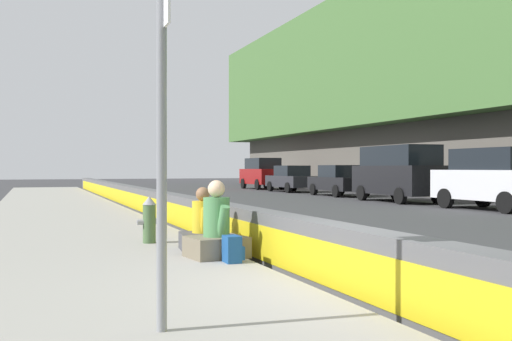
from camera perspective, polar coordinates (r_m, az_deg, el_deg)
ground_plane at (r=7.34m, az=9.27°, el=-11.96°), size 160.00×160.00×0.00m
sidewalk_strip at (r=6.46m, az=-12.14°, el=-13.02°), size 80.00×4.40×0.14m
jersey_barrier at (r=7.26m, az=9.24°, el=-8.69°), size 76.00×0.45×0.85m
route_sign_post at (r=5.25m, az=-8.98°, el=7.46°), size 0.44×0.09×3.60m
fire_hydrant at (r=11.41m, az=-10.18°, el=-4.60°), size 0.26×0.46×0.88m
seated_person_foreground at (r=9.48m, az=-3.81°, el=-6.00°), size 0.86×0.97×1.22m
seated_person_middle at (r=10.40m, az=-5.12°, el=-5.68°), size 0.75×0.85×1.08m
backpack at (r=8.97m, az=-2.25°, el=-7.56°), size 0.32×0.28×0.40m
parked_car_third at (r=23.54m, az=21.86°, el=-0.67°), size 4.84×2.15×2.28m
parked_car_fourth at (r=27.94m, az=13.47°, el=-0.17°), size 5.14×2.18×2.56m
parked_car_midline at (r=33.29m, az=7.95°, el=-0.95°), size 4.55×2.04×1.71m
parked_car_far at (r=38.68m, az=3.40°, el=-0.78°), size 4.53×2.00×1.71m
parked_car_farther at (r=43.86m, az=0.60°, el=-0.24°), size 4.81×2.09×2.28m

